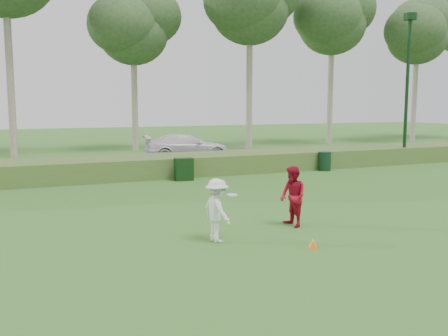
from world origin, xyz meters
name	(u,v)px	position (x,y,z in m)	size (l,w,h in m)	color
ground	(288,239)	(0.00, 0.00, 0.00)	(120.00, 120.00, 0.00)	#2B6220
reed_strip	(156,166)	(0.00, 12.00, 0.45)	(80.00, 3.00, 0.90)	#416026
park_road	(132,163)	(0.00, 17.00, 0.03)	(80.00, 6.00, 0.06)	#2D2D2D
lamp_post	(408,62)	(14.00, 11.00, 5.59)	(0.70, 0.70, 8.18)	black
tree_4	(133,27)	(2.00, 24.50, 8.59)	(6.24, 6.24, 11.50)	gray
tree_5	(250,3)	(10.00, 22.50, 10.47)	(7.28, 7.28, 14.00)	gray
tree_6	(332,18)	(18.00, 23.80, 10.10)	(7.02, 7.02, 13.50)	gray
tree_7	(418,32)	(26.00, 22.80, 9.34)	(6.50, 6.50, 12.50)	gray
player_white	(217,210)	(-1.70, 0.49, 0.77)	(0.89, 1.07, 1.55)	white
player_red	(293,197)	(0.76, 1.03, 0.83)	(0.81, 0.63, 1.66)	maroon
cone_orange	(313,245)	(0.06, -1.05, 0.10)	(0.18, 0.18, 0.20)	#EA5C0C
cone_yellow	(313,242)	(0.19, -0.82, 0.11)	(0.20, 0.20, 0.22)	yellow
utility_cabinet	(184,169)	(0.69, 10.03, 0.49)	(0.78, 0.49, 0.98)	black
trash_bin	(325,161)	(8.20, 10.27, 0.47)	(0.63, 0.63, 0.94)	black
car_right	(187,147)	(3.41, 17.45, 0.80)	(2.07, 5.09, 1.48)	white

